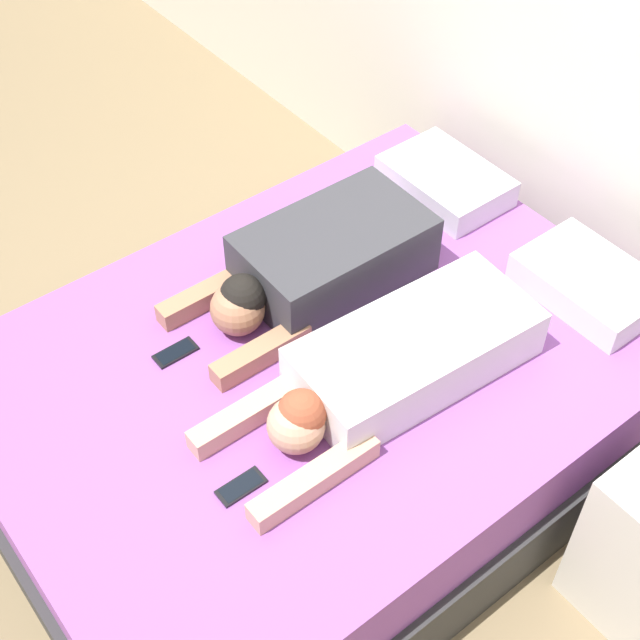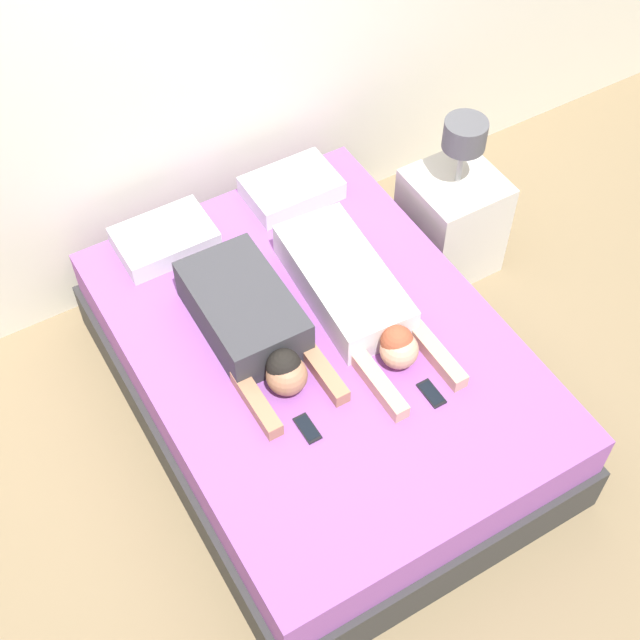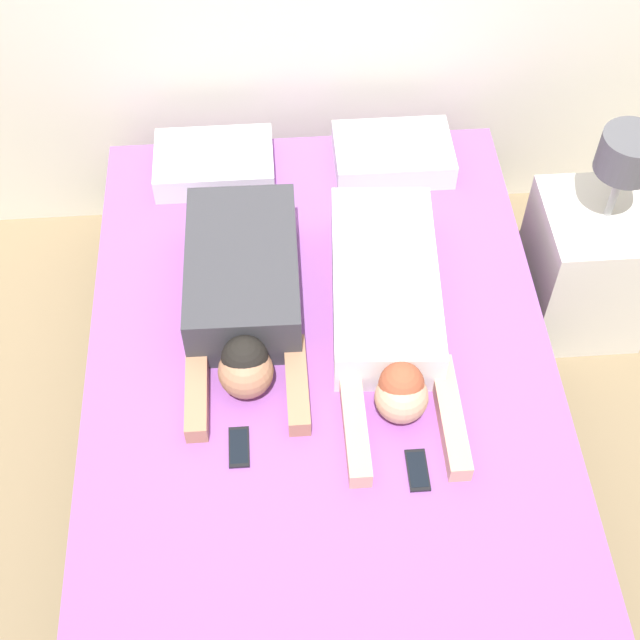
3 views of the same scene
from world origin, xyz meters
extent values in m
plane|color=#7F6B4C|center=(0.00, 0.00, 0.00)|extent=(12.00, 12.00, 0.00)
cube|color=#2D2D2D|center=(0.00, 0.00, 0.14)|extent=(1.62, 2.19, 0.29)
cube|color=#8C4C9E|center=(0.00, 0.00, 0.41)|extent=(1.56, 2.13, 0.25)
cube|color=silver|center=(-0.35, 0.88, 0.59)|extent=(0.46, 0.32, 0.11)
cube|color=silver|center=(0.35, 0.88, 0.59)|extent=(0.46, 0.32, 0.11)
cube|color=#333338|center=(-0.25, 0.25, 0.65)|extent=(0.39, 0.64, 0.22)
sphere|color=#A37051|center=(-0.25, -0.14, 0.63)|extent=(0.18, 0.18, 0.18)
sphere|color=black|center=(-0.25, -0.12, 0.67)|extent=(0.15, 0.15, 0.15)
cube|color=#A37051|center=(-0.41, -0.17, 0.57)|extent=(0.07, 0.35, 0.07)
cube|color=#A37051|center=(-0.09, -0.17, 0.57)|extent=(0.07, 0.35, 0.07)
cube|color=silver|center=(0.24, 0.19, 0.62)|extent=(0.41, 0.79, 0.17)
sphere|color=tan|center=(0.24, -0.27, 0.62)|extent=(0.17, 0.17, 0.17)
sphere|color=#99472D|center=(0.24, -0.25, 0.66)|extent=(0.14, 0.14, 0.14)
cube|color=tan|center=(0.09, -0.32, 0.57)|extent=(0.07, 0.42, 0.07)
cube|color=tan|center=(0.39, -0.32, 0.57)|extent=(0.07, 0.42, 0.07)
cube|color=black|center=(-0.28, -0.37, 0.54)|extent=(0.06, 0.14, 0.01)
cube|color=black|center=(-0.28, -0.37, 0.55)|extent=(0.05, 0.12, 0.00)
cube|color=black|center=(0.26, -0.49, 0.54)|extent=(0.06, 0.14, 0.01)
cube|color=black|center=(0.26, -0.49, 0.55)|extent=(0.05, 0.12, 0.00)
cube|color=beige|center=(1.10, 0.49, 0.30)|extent=(0.45, 0.45, 0.60)
cylinder|color=#999999|center=(1.10, 0.49, 0.71)|extent=(0.03, 0.03, 0.22)
cylinder|color=#4C4C51|center=(1.10, 0.49, 0.89)|extent=(0.22, 0.22, 0.15)
camera|label=1|loc=(1.48, -1.16, 2.68)|focal=50.00mm
camera|label=2|loc=(-1.22, -2.07, 3.71)|focal=50.00mm
camera|label=3|loc=(-0.13, -1.76, 2.97)|focal=50.00mm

